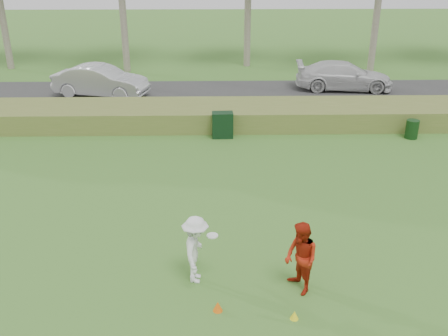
{
  "coord_description": "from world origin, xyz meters",
  "views": [
    {
      "loc": [
        -0.29,
        -9.88,
        7.41
      ],
      "look_at": [
        0.0,
        4.0,
        1.3
      ],
      "focal_mm": 40.0,
      "sensor_mm": 36.0,
      "label": 1
    }
  ],
  "objects_px": {
    "cone_orange": "(218,306)",
    "car_mid": "(101,81)",
    "utility_cabinet": "(223,125)",
    "player_white": "(196,250)",
    "trash_bin": "(412,129)",
    "cone_yellow": "(294,315)",
    "player_red": "(301,258)",
    "car_right": "(344,76)"
  },
  "relations": [
    {
      "from": "player_white",
      "to": "car_mid",
      "type": "height_order",
      "value": "car_mid"
    },
    {
      "from": "cone_orange",
      "to": "car_mid",
      "type": "xyz_separation_m",
      "value": [
        -6.15,
        17.68,
        0.77
      ]
    },
    {
      "from": "car_right",
      "to": "trash_bin",
      "type": "bearing_deg",
      "value": -166.95
    },
    {
      "from": "trash_bin",
      "to": "car_mid",
      "type": "xyz_separation_m",
      "value": [
        -14.51,
        6.74,
        0.49
      ]
    },
    {
      "from": "cone_yellow",
      "to": "car_mid",
      "type": "relative_size",
      "value": 0.04
    },
    {
      "from": "player_red",
      "to": "utility_cabinet",
      "type": "distance_m",
      "value": 10.65
    },
    {
      "from": "player_white",
      "to": "utility_cabinet",
      "type": "relative_size",
      "value": 1.56
    },
    {
      "from": "cone_orange",
      "to": "trash_bin",
      "type": "height_order",
      "value": "trash_bin"
    },
    {
      "from": "player_white",
      "to": "utility_cabinet",
      "type": "height_order",
      "value": "player_white"
    },
    {
      "from": "utility_cabinet",
      "to": "car_mid",
      "type": "distance_m",
      "value": 9.15
    },
    {
      "from": "cone_orange",
      "to": "trash_bin",
      "type": "bearing_deg",
      "value": 52.64
    },
    {
      "from": "player_white",
      "to": "car_mid",
      "type": "bearing_deg",
      "value": 24.19
    },
    {
      "from": "trash_bin",
      "to": "car_right",
      "type": "height_order",
      "value": "car_right"
    },
    {
      "from": "cone_yellow",
      "to": "cone_orange",
      "type": "bearing_deg",
      "value": 169.75
    },
    {
      "from": "cone_yellow",
      "to": "utility_cabinet",
      "type": "relative_size",
      "value": 0.19
    },
    {
      "from": "player_white",
      "to": "player_red",
      "type": "height_order",
      "value": "player_red"
    },
    {
      "from": "player_red",
      "to": "utility_cabinet",
      "type": "relative_size",
      "value": 1.62
    },
    {
      "from": "cone_yellow",
      "to": "trash_bin",
      "type": "relative_size",
      "value": 0.26
    },
    {
      "from": "cone_orange",
      "to": "trash_bin",
      "type": "xyz_separation_m",
      "value": [
        8.35,
        10.94,
        0.28
      ]
    },
    {
      "from": "player_white",
      "to": "player_red",
      "type": "relative_size",
      "value": 0.97
    },
    {
      "from": "player_white",
      "to": "trash_bin",
      "type": "height_order",
      "value": "player_white"
    },
    {
      "from": "cone_orange",
      "to": "cone_yellow",
      "type": "xyz_separation_m",
      "value": [
        1.67,
        -0.3,
        -0.02
      ]
    },
    {
      "from": "cone_orange",
      "to": "car_mid",
      "type": "bearing_deg",
      "value": 109.19
    },
    {
      "from": "trash_bin",
      "to": "player_red",
      "type": "bearing_deg",
      "value": -122.11
    },
    {
      "from": "trash_bin",
      "to": "utility_cabinet",
      "type": "bearing_deg",
      "value": 178.01
    },
    {
      "from": "cone_orange",
      "to": "car_right",
      "type": "height_order",
      "value": "car_right"
    },
    {
      "from": "cone_yellow",
      "to": "car_right",
      "type": "bearing_deg",
      "value": 73.57
    },
    {
      "from": "cone_yellow",
      "to": "car_mid",
      "type": "xyz_separation_m",
      "value": [
        -7.82,
        17.99,
        0.79
      ]
    },
    {
      "from": "cone_yellow",
      "to": "utility_cabinet",
      "type": "bearing_deg",
      "value": 96.72
    },
    {
      "from": "player_white",
      "to": "cone_orange",
      "type": "xyz_separation_m",
      "value": [
        0.51,
        -1.16,
        -0.74
      ]
    },
    {
      "from": "player_red",
      "to": "car_right",
      "type": "relative_size",
      "value": 0.33
    },
    {
      "from": "player_white",
      "to": "player_red",
      "type": "distance_m",
      "value": 2.48
    },
    {
      "from": "utility_cabinet",
      "to": "car_mid",
      "type": "bearing_deg",
      "value": 133.15
    },
    {
      "from": "trash_bin",
      "to": "cone_yellow",
      "type": "bearing_deg",
      "value": -120.74
    },
    {
      "from": "player_white",
      "to": "car_mid",
      "type": "xyz_separation_m",
      "value": [
        -5.64,
        16.53,
        0.03
      ]
    },
    {
      "from": "player_red",
      "to": "utility_cabinet",
      "type": "xyz_separation_m",
      "value": [
        -1.62,
        10.52,
        -0.34
      ]
    },
    {
      "from": "utility_cabinet",
      "to": "car_right",
      "type": "distance_m",
      "value": 10.35
    },
    {
      "from": "player_white",
      "to": "car_right",
      "type": "height_order",
      "value": "player_white"
    },
    {
      "from": "cone_yellow",
      "to": "utility_cabinet",
      "type": "distance_m",
      "value": 11.61
    },
    {
      "from": "utility_cabinet",
      "to": "car_right",
      "type": "height_order",
      "value": "car_right"
    },
    {
      "from": "cone_orange",
      "to": "car_mid",
      "type": "relative_size",
      "value": 0.05
    },
    {
      "from": "player_red",
      "to": "car_right",
      "type": "xyz_separation_m",
      "value": [
        5.39,
        18.14,
        -0.05
      ]
    }
  ]
}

